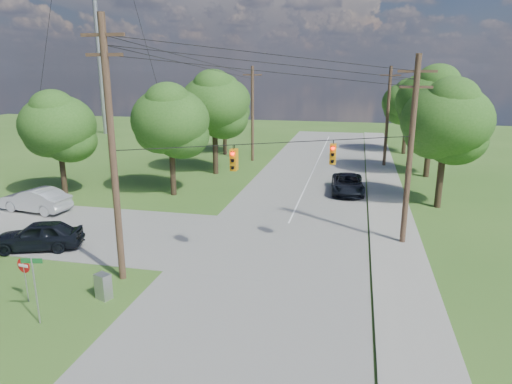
% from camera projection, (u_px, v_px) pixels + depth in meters
% --- Properties ---
extents(ground, '(140.00, 140.00, 0.00)m').
position_uv_depth(ground, '(212.00, 292.00, 20.58)').
color(ground, '#325B1E').
rests_on(ground, ground).
extents(main_road, '(10.00, 100.00, 0.03)m').
position_uv_depth(main_road, '(275.00, 253.00, 24.87)').
color(main_road, gray).
rests_on(main_road, ground).
extents(sidewalk_east, '(2.60, 100.00, 0.12)m').
position_uv_depth(sidewalk_east, '(403.00, 263.00, 23.45)').
color(sidewalk_east, gray).
rests_on(sidewalk_east, ground).
extents(pole_sw, '(2.00, 0.32, 12.00)m').
position_uv_depth(pole_sw, '(112.00, 150.00, 20.29)').
color(pole_sw, '#503A29').
rests_on(pole_sw, ground).
extents(pole_ne, '(2.00, 0.32, 10.50)m').
position_uv_depth(pole_ne, '(410.00, 150.00, 24.82)').
color(pole_ne, '#503A29').
rests_on(pole_ne, ground).
extents(pole_north_e, '(2.00, 0.32, 10.00)m').
position_uv_depth(pole_north_e, '(388.00, 116.00, 45.64)').
color(pole_north_e, '#503A29').
rests_on(pole_north_e, ground).
extents(pole_north_w, '(2.00, 0.32, 10.00)m').
position_uv_depth(pole_north_w, '(252.00, 113.00, 48.54)').
color(pole_north_w, '#503A29').
rests_on(pole_north_w, ground).
extents(power_lines, '(13.93, 29.62, 4.93)m').
position_uv_depth(power_lines, '(287.00, 78.00, 28.74)').
color(power_lines, black).
rests_on(power_lines, ground).
extents(traffic_signals, '(4.91, 3.27, 1.05)m').
position_uv_depth(traffic_signals, '(285.00, 156.00, 22.78)').
color(traffic_signals, orange).
rests_on(traffic_signals, ground).
extents(tree_w_near, '(6.00, 6.00, 8.40)m').
position_uv_depth(tree_w_near, '(170.00, 120.00, 34.83)').
color(tree_w_near, '#3C2B1E').
rests_on(tree_w_near, ground).
extents(tree_w_mid, '(6.40, 6.40, 9.22)m').
position_uv_depth(tree_w_mid, '(214.00, 104.00, 41.99)').
color(tree_w_mid, '#3C2B1E').
rests_on(tree_w_mid, ground).
extents(tree_w_far, '(6.00, 6.00, 8.73)m').
position_uv_depth(tree_w_far, '(224.00, 100.00, 51.91)').
color(tree_w_far, '#3C2B1E').
rests_on(tree_w_far, ground).
extents(tree_e_near, '(6.20, 6.20, 8.81)m').
position_uv_depth(tree_e_near, '(446.00, 121.00, 31.51)').
color(tree_e_near, '#3C2B1E').
rests_on(tree_e_near, ground).
extents(tree_e_mid, '(6.60, 6.60, 9.64)m').
position_uv_depth(tree_e_mid, '(433.00, 101.00, 40.65)').
color(tree_e_mid, '#3C2B1E').
rests_on(tree_e_mid, ground).
extents(tree_e_far, '(5.80, 5.80, 8.32)m').
position_uv_depth(tree_e_far, '(408.00, 103.00, 52.42)').
color(tree_e_far, '#3C2B1E').
rests_on(tree_e_far, ground).
extents(tree_cross_n, '(5.60, 5.60, 7.91)m').
position_uv_depth(tree_cross_n, '(58.00, 126.00, 34.24)').
color(tree_cross_n, '#3C2B1E').
rests_on(tree_cross_n, ground).
extents(car_cross_dark, '(5.05, 3.31, 1.60)m').
position_uv_depth(car_cross_dark, '(38.00, 235.00, 25.18)').
color(car_cross_dark, black).
rests_on(car_cross_dark, cross_road).
extents(car_cross_silver, '(5.28, 2.44, 1.68)m').
position_uv_depth(car_cross_silver, '(35.00, 200.00, 31.87)').
color(car_cross_silver, silver).
rests_on(car_cross_silver, cross_road).
extents(car_main_north, '(2.82, 5.52, 1.49)m').
position_uv_depth(car_main_north, '(348.00, 184.00, 36.65)').
color(car_main_north, black).
rests_on(car_main_north, main_road).
extents(control_cabinet, '(0.77, 0.66, 1.16)m').
position_uv_depth(control_cabinet, '(103.00, 286.00, 19.82)').
color(control_cabinet, gray).
rests_on(control_cabinet, ground).
extents(do_not_enter_sign, '(0.67, 0.15, 2.02)m').
position_uv_depth(do_not_enter_sign, '(24.00, 270.00, 19.33)').
color(do_not_enter_sign, gray).
rests_on(do_not_enter_sign, ground).
extents(street_name_sign, '(0.82, 0.19, 2.78)m').
position_uv_depth(street_name_sign, '(35.00, 283.00, 17.56)').
color(street_name_sign, gray).
rests_on(street_name_sign, ground).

